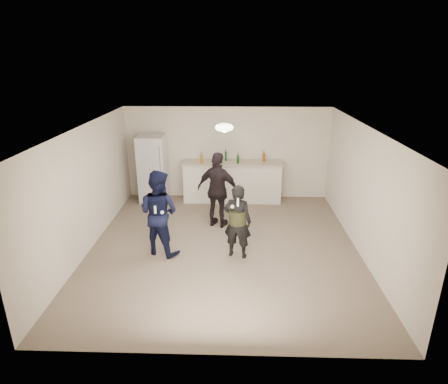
{
  "coord_description": "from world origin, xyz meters",
  "views": [
    {
      "loc": [
        0.23,
        -6.94,
        3.78
      ],
      "look_at": [
        0.0,
        0.2,
        1.15
      ],
      "focal_mm": 30.0,
      "sensor_mm": 36.0,
      "label": 1
    }
  ],
  "objects_px": {
    "counter": "(232,182)",
    "woman": "(238,222)",
    "shaker": "(218,158)",
    "fridge": "(153,169)",
    "spectator": "(218,190)",
    "man": "(159,213)"
  },
  "relations": [
    {
      "from": "man",
      "to": "fridge",
      "type": "bearing_deg",
      "value": -52.64
    },
    {
      "from": "counter",
      "to": "woman",
      "type": "xyz_separation_m",
      "value": [
        0.13,
        -3.02,
        0.22
      ]
    },
    {
      "from": "shaker",
      "to": "man",
      "type": "xyz_separation_m",
      "value": [
        -1.01,
        -3.03,
        -0.31
      ]
    },
    {
      "from": "counter",
      "to": "fridge",
      "type": "bearing_deg",
      "value": -178.11
    },
    {
      "from": "shaker",
      "to": "woman",
      "type": "relative_size",
      "value": 0.11
    },
    {
      "from": "man",
      "to": "counter",
      "type": "bearing_deg",
      "value": -92.63
    },
    {
      "from": "counter",
      "to": "man",
      "type": "bearing_deg",
      "value": -115.86
    },
    {
      "from": "shaker",
      "to": "woman",
      "type": "distance_m",
      "value": 3.21
    },
    {
      "from": "shaker",
      "to": "woman",
      "type": "bearing_deg",
      "value": -80.38
    },
    {
      "from": "shaker",
      "to": "man",
      "type": "bearing_deg",
      "value": -108.51
    },
    {
      "from": "counter",
      "to": "woman",
      "type": "bearing_deg",
      "value": -87.45
    },
    {
      "from": "man",
      "to": "spectator",
      "type": "height_order",
      "value": "spectator"
    },
    {
      "from": "fridge",
      "to": "shaker",
      "type": "xyz_separation_m",
      "value": [
        1.73,
        0.19,
        0.28
      ]
    },
    {
      "from": "fridge",
      "to": "woman",
      "type": "height_order",
      "value": "fridge"
    },
    {
      "from": "fridge",
      "to": "spectator",
      "type": "height_order",
      "value": "fridge"
    },
    {
      "from": "counter",
      "to": "woman",
      "type": "height_order",
      "value": "woman"
    },
    {
      "from": "fridge",
      "to": "spectator",
      "type": "distance_m",
      "value": 2.4
    },
    {
      "from": "shaker",
      "to": "spectator",
      "type": "height_order",
      "value": "spectator"
    },
    {
      "from": "spectator",
      "to": "woman",
      "type": "bearing_deg",
      "value": 129.07
    },
    {
      "from": "woman",
      "to": "spectator",
      "type": "height_order",
      "value": "spectator"
    },
    {
      "from": "fridge",
      "to": "man",
      "type": "relative_size",
      "value": 1.04
    },
    {
      "from": "fridge",
      "to": "spectator",
      "type": "xyz_separation_m",
      "value": [
        1.83,
        -1.56,
        -0.02
      ]
    }
  ]
}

